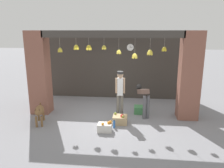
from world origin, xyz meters
TOP-DOWN VIEW (x-y plane):
  - ground_plane at (0.00, 0.00)m, footprint 60.00×60.00m
  - shop_back_wall at (0.00, 2.51)m, footprint 6.73×0.12m
  - shop_pillar_left at (-2.71, 0.30)m, footprint 0.70×0.60m
  - shop_pillar_right at (2.71, 0.30)m, footprint 0.70×0.60m
  - storefront_awning at (0.01, 0.12)m, footprint 4.83×0.28m
  - dog at (-2.32, -0.80)m, footprint 0.47×1.00m
  - shopkeeper at (0.32, 0.11)m, footprint 0.34×0.28m
  - worker_stooping at (1.16, 0.29)m, footprint 0.48×0.82m
  - fruit_crate_oranges at (-0.06, -1.10)m, footprint 0.44×0.33m
  - fruit_crate_apples at (0.36, -0.45)m, footprint 0.48×0.44m
  - produce_box_green at (1.04, 0.57)m, footprint 0.41×0.38m
  - water_bottle at (0.19, -0.82)m, footprint 0.08×0.08m
  - wall_clock at (0.60, 2.44)m, footprint 0.32×0.03m

SIDE VIEW (x-z plane):
  - ground_plane at x=0.00m, z-range 0.00..0.00m
  - water_bottle at x=0.19m, z-range -0.01..0.27m
  - produce_box_green at x=1.04m, z-range 0.00..0.28m
  - fruit_crate_oranges at x=-0.06m, z-range -0.03..0.31m
  - fruit_crate_apples at x=0.36m, z-range -0.03..0.31m
  - dog at x=-2.32m, z-range 0.12..0.81m
  - worker_stooping at x=1.16m, z-range 0.19..1.30m
  - shopkeeper at x=0.32m, z-range 0.16..1.86m
  - shop_back_wall at x=0.00m, z-range 0.00..3.08m
  - shop_pillar_left at x=-2.71m, z-range 0.00..3.08m
  - shop_pillar_right at x=2.71m, z-range 0.00..3.08m
  - wall_clock at x=0.60m, z-range 2.19..2.51m
  - storefront_awning at x=0.01m, z-range 2.42..3.38m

